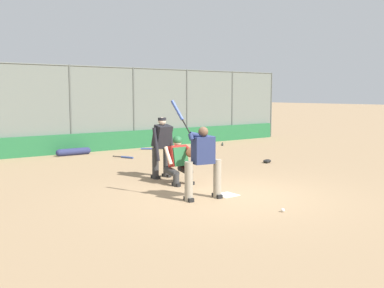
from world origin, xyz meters
name	(u,v)px	position (x,y,z in m)	size (l,w,h in m)	color
ground_plane	(226,195)	(0.00, 0.00, 0.00)	(160.00, 160.00, 0.00)	#9E7F5B
home_plate_marker	(226,195)	(0.00, 0.00, 0.01)	(0.43, 0.43, 0.01)	white
backstop_fence	(70,107)	(0.00, -8.83, 1.72)	(21.51, 0.08, 3.27)	#515651
padding_wall	(72,144)	(0.00, -8.73, 0.36)	(21.00, 0.18, 0.71)	#236638
batter_at_plate	(203,160)	(0.66, 0.00, 0.83)	(0.92, 0.72, 2.08)	gray
catcher_behind_plate	(179,159)	(0.13, -1.60, 0.61)	(0.62, 0.73, 1.19)	#333333
umpire_home	(162,146)	(0.04, -2.53, 0.86)	(0.65, 0.44, 1.60)	#333333
spare_bat_by_padding	(223,144)	(-6.24, -7.41, 0.03)	(0.61, 0.70, 0.07)	black
spare_bat_third_base_side	(126,157)	(-0.95, -6.37, 0.03)	(0.39, 0.83, 0.07)	black
spare_bat_first_base_side	(149,149)	(-2.85, -7.95, 0.03)	(0.76, 0.56, 0.07)	black
fielding_glove_on_dirt	(267,161)	(-4.10, -2.71, 0.06)	(0.31, 0.24, 0.11)	black
baseball_loose	(283,210)	(0.09, 1.70, 0.04)	(0.07, 0.07, 0.07)	white
equipment_bag_dugout_side	(74,152)	(0.19, -8.17, 0.13)	(1.30, 0.25, 0.25)	navy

